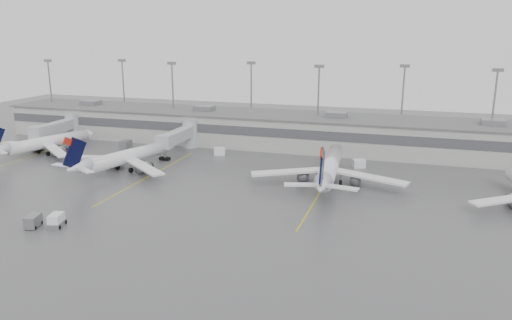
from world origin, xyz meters
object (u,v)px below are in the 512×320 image
(jet_mid_left, at_px, (125,157))
(baggage_tug, at_px, (56,222))
(jet_mid_right, at_px, (329,168))
(jet_far_left, at_px, (44,142))

(jet_mid_left, bearing_deg, baggage_tug, -60.97)
(jet_mid_left, relative_size, baggage_tug, 8.36)
(jet_mid_left, xyz_separation_m, jet_mid_right, (42.46, 3.14, 0.33))
(jet_far_left, bearing_deg, jet_mid_right, 14.82)
(jet_mid_left, relative_size, jet_mid_right, 0.88)
(jet_mid_left, height_order, jet_mid_right, jet_mid_right)
(jet_mid_right, bearing_deg, baggage_tug, -140.49)
(jet_far_left, height_order, jet_mid_left, jet_mid_left)
(jet_far_left, relative_size, jet_mid_left, 0.95)
(baggage_tug, bearing_deg, jet_mid_left, 87.16)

